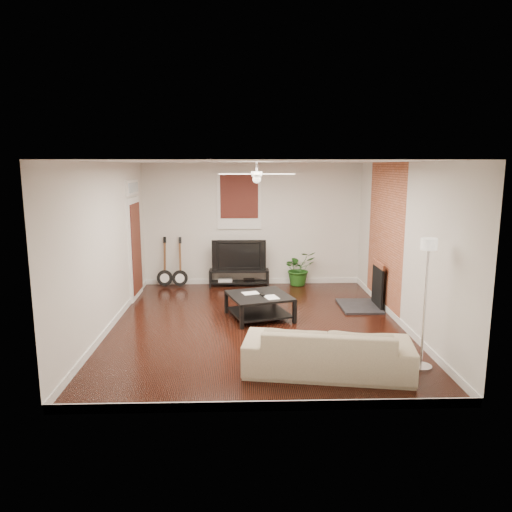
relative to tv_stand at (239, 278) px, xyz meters
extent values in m
cube|color=black|center=(0.31, -2.78, -0.19)|extent=(5.00, 6.00, 0.01)
cube|color=white|center=(0.31, -2.78, 2.61)|extent=(5.00, 6.00, 0.01)
cube|color=silver|center=(0.31, 0.22, 1.21)|extent=(5.00, 0.01, 2.80)
cube|color=silver|center=(0.31, -5.78, 1.21)|extent=(5.00, 0.01, 2.80)
cube|color=silver|center=(-2.19, -2.78, 1.21)|extent=(0.01, 6.00, 2.80)
cube|color=silver|center=(2.81, -2.78, 1.21)|extent=(0.01, 6.00, 2.80)
cube|color=#A85636|center=(2.80, -1.78, 1.21)|extent=(0.02, 2.20, 2.80)
cube|color=black|center=(2.51, -1.78, 0.27)|extent=(0.80, 1.10, 0.92)
cube|color=#3C1010|center=(0.01, 0.19, 1.76)|extent=(1.00, 0.06, 1.30)
cube|color=white|center=(-2.15, -0.88, 1.06)|extent=(0.08, 1.00, 2.50)
cube|color=black|center=(0.00, 0.00, 0.00)|extent=(1.37, 0.36, 0.38)
imported|color=black|center=(0.00, 0.02, 0.54)|extent=(1.22, 0.16, 0.70)
cube|color=black|center=(0.37, -2.38, 0.03)|extent=(1.30, 1.30, 0.44)
imported|color=#BAA98B|center=(1.19, -4.76, 0.13)|extent=(2.33, 1.22, 0.65)
imported|color=#205518|center=(1.39, 0.04, 0.21)|extent=(0.90, 0.84, 0.80)
camera|label=1|loc=(0.04, -10.80, 2.55)|focal=33.74mm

